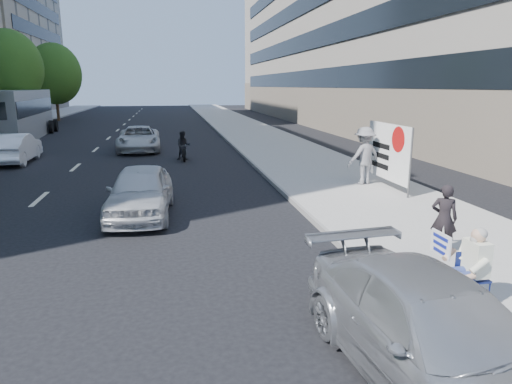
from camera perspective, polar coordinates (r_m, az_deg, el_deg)
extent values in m
plane|color=black|center=(8.56, 5.59, -11.78)|extent=(160.00, 160.00, 0.00)
cube|color=#98958E|center=(28.35, 2.14, 6.00)|extent=(5.00, 120.00, 0.15)
cube|color=gray|center=(44.34, 16.28, 20.96)|extent=(14.00, 70.00, 20.00)
cylinder|color=#382616|center=(39.21, -27.98, 8.55)|extent=(0.30, 0.30, 2.97)
ellipsoid|color=#234A13|center=(39.18, -28.53, 13.51)|extent=(4.80, 4.80, 5.52)
cylinder|color=#382616|center=(52.75, -23.55, 9.59)|extent=(0.30, 0.30, 2.62)
ellipsoid|color=#234A13|center=(52.71, -23.90, 13.35)|extent=(5.40, 5.40, 6.21)
cylinder|color=navy|center=(7.99, 24.98, -11.95)|extent=(0.02, 0.02, 0.45)
cylinder|color=navy|center=(8.19, 27.07, -11.53)|extent=(0.02, 0.02, 0.45)
cylinder|color=navy|center=(8.25, 23.52, -10.99)|extent=(0.02, 0.02, 0.45)
cylinder|color=navy|center=(8.45, 25.58, -10.62)|extent=(0.02, 0.02, 0.45)
cube|color=navy|center=(8.13, 25.45, -9.72)|extent=(0.40, 0.40, 0.03)
cube|color=navy|center=(8.20, 24.81, -8.05)|extent=(0.40, 0.02, 0.40)
cylinder|color=navy|center=(7.90, 24.63, -9.63)|extent=(0.44, 0.17, 0.17)
cylinder|color=navy|center=(7.87, 23.13, -11.39)|extent=(0.14, 0.14, 0.46)
cube|color=black|center=(7.95, 22.58, -13.23)|extent=(0.26, 0.11, 0.10)
cylinder|color=navy|center=(8.05, 23.81, -9.12)|extent=(0.44, 0.17, 0.17)
cylinder|color=navy|center=(8.02, 22.33, -10.85)|extent=(0.14, 0.14, 0.46)
cube|color=black|center=(8.10, 21.80, -12.66)|extent=(0.26, 0.11, 0.10)
cube|color=silver|center=(8.02, 25.81, -7.42)|extent=(0.26, 0.42, 0.56)
sphere|color=tan|center=(7.91, 26.08, -4.90)|extent=(0.23, 0.23, 0.23)
ellipsoid|color=gray|center=(7.91, 26.22, -4.68)|extent=(0.22, 0.24, 0.19)
ellipsoid|color=gray|center=(7.88, 25.56, -5.44)|extent=(0.10, 0.14, 0.13)
cylinder|color=silver|center=(7.78, 26.11, -8.30)|extent=(0.30, 0.10, 0.25)
cylinder|color=tan|center=(7.73, 24.77, -9.73)|extent=(0.29, 0.09, 0.14)
cylinder|color=silver|center=(8.17, 24.36, -6.75)|extent=(0.26, 0.20, 0.32)
cylinder|color=tan|center=(8.24, 22.99, -7.20)|extent=(0.30, 0.21, 0.18)
cube|color=white|center=(8.28, 22.10, -6.07)|extent=(0.03, 0.55, 0.40)
imported|color=gray|center=(16.70, 13.36, 4.43)|extent=(1.46, 1.06, 2.04)
imported|color=black|center=(10.38, 22.45, -3.05)|extent=(0.64, 0.57, 1.46)
cylinder|color=#4C4C4C|center=(14.96, 18.74, 3.42)|extent=(0.06, 0.06, 2.20)
cylinder|color=#4C4C4C|center=(17.61, 14.01, 5.10)|extent=(0.06, 0.06, 2.20)
cube|color=white|center=(16.24, 16.16, 4.85)|extent=(0.04, 3.00, 1.90)
cylinder|color=#A50C0C|center=(15.55, 17.34, 6.29)|extent=(0.01, 0.84, 0.84)
cube|color=black|center=(16.65, 15.34, 5.62)|extent=(0.01, 1.30, 0.18)
cube|color=black|center=(16.70, 15.27, 4.43)|extent=(0.01, 1.30, 0.18)
cube|color=black|center=(16.75, 15.20, 3.25)|extent=(0.01, 1.30, 0.18)
imported|color=#9C9EA2|center=(6.13, 21.46, -16.34)|extent=(2.26, 4.77, 1.34)
imported|color=silver|center=(13.21, -14.24, 0.10)|extent=(1.91, 4.24, 1.41)
imported|color=white|center=(24.62, -27.92, 4.87)|extent=(1.60, 4.31, 1.41)
imported|color=#BCBCBC|center=(26.72, -14.43, 6.48)|extent=(2.44, 5.01, 1.37)
cylinder|color=black|center=(22.35, -8.97, 4.56)|extent=(0.15, 0.65, 0.64)
cylinder|color=black|center=(23.73, -9.09, 5.05)|extent=(0.15, 0.65, 0.64)
cube|color=black|center=(23.01, -9.05, 5.38)|extent=(0.31, 1.21, 0.35)
imported|color=black|center=(22.89, -9.06, 5.75)|extent=(0.72, 0.57, 1.42)
cube|color=slate|center=(35.75, -27.64, 8.55)|extent=(3.38, 12.15, 3.30)
cube|color=black|center=(35.38, -25.75, 9.61)|extent=(0.91, 11.47, 1.00)
cylinder|color=black|center=(31.19, -27.55, 5.97)|extent=(0.32, 1.02, 1.00)
cylinder|color=black|center=(33.10, -26.57, 6.40)|extent=(0.32, 1.02, 1.00)
cylinder|color=black|center=(39.53, -27.77, 7.16)|extent=(0.32, 1.02, 1.00)
cylinder|color=black|center=(38.88, -24.23, 7.44)|extent=(0.32, 1.02, 1.00)
cylinder|color=black|center=(40.97, -27.18, 7.38)|extent=(0.32, 1.02, 1.00)
cylinder|color=black|center=(40.34, -23.75, 7.65)|extent=(0.32, 1.02, 1.00)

